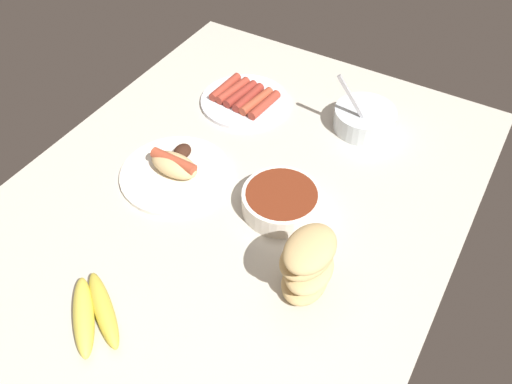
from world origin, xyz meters
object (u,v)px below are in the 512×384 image
object	(u,v)px
bowl_chili	(281,200)
plate_hotdog_assembled	(175,170)
bowl_coleslaw	(364,118)
bread_stack	(308,264)
plate_sausages	(245,99)
banana_bunch	(93,313)

from	to	relation	value
bowl_chili	plate_hotdog_assembled	bearing A→B (deg)	-83.19
bowl_coleslaw	bread_stack	bearing A→B (deg)	10.13
bowl_coleslaw	plate_sausages	size ratio (longest dim) A/B	0.69
bowl_coleslaw	banana_bunch	world-z (taller)	bowl_coleslaw
banana_bunch	bread_stack	distance (cm)	37.59
banana_bunch	plate_sausages	distance (cm)	66.11
bread_stack	plate_hotdog_assembled	xyz separation A→B (cm)	(-11.68, -37.38, -5.55)
bowl_coleslaw	banana_bunch	distance (cm)	74.22
plate_sausages	bread_stack	bearing A→B (deg)	42.47
bowl_coleslaw	bowl_chili	distance (cm)	33.15
plate_hotdog_assembled	plate_sausages	bearing A→B (deg)	-179.02
bread_stack	bowl_chili	xyz separation A→B (cm)	(-14.60, -12.91, -4.68)
bowl_coleslaw	bread_stack	size ratio (longest dim) A/B	1.06
bowl_chili	plate_sausages	xyz separation A→B (cm)	(-26.79, -24.98, -1.36)
banana_bunch	bowl_chili	xyz separation A→B (cm)	(-38.63, 15.50, 0.67)
plate_sausages	plate_hotdog_assembled	bearing A→B (deg)	0.98
bowl_chili	plate_sausages	world-z (taller)	bowl_chili
banana_bunch	bowl_chili	world-z (taller)	bowl_chili
bread_stack	banana_bunch	bearing A→B (deg)	-49.76
plate_hotdog_assembled	bowl_chili	world-z (taller)	plate_hotdog_assembled
plate_hotdog_assembled	bowl_chili	distance (cm)	24.66
bowl_chili	plate_sausages	bearing A→B (deg)	-137.01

